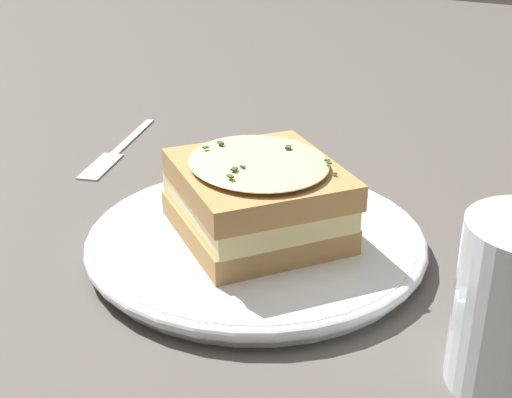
% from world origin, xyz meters
% --- Properties ---
extents(ground_plane, '(2.40, 2.40, 0.00)m').
position_xyz_m(ground_plane, '(0.00, 0.00, 0.00)').
color(ground_plane, '#514C47').
extents(dinner_plate, '(0.26, 0.26, 0.02)m').
position_xyz_m(dinner_plate, '(0.02, 0.02, 0.01)').
color(dinner_plate, white).
rests_on(dinner_plate, ground_plane).
extents(sandwich, '(0.17, 0.17, 0.07)m').
position_xyz_m(sandwich, '(0.01, 0.02, 0.05)').
color(sandwich, '#B2844C').
rests_on(sandwich, dinner_plate).
extents(fork, '(0.07, 0.18, 0.00)m').
position_xyz_m(fork, '(0.24, -0.09, 0.00)').
color(fork, silver).
rests_on(fork, ground_plane).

